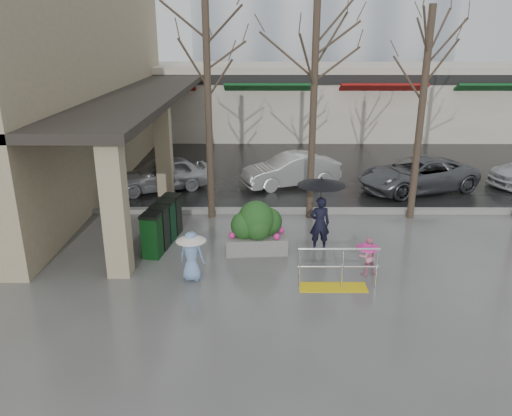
{
  "coord_description": "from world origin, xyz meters",
  "views": [
    {
      "loc": [
        -0.48,
        -11.73,
        5.7
      ],
      "look_at": [
        -0.53,
        0.79,
        1.3
      ],
      "focal_mm": 35.0,
      "sensor_mm": 36.0,
      "label": 1
    }
  ],
  "objects_px": {
    "child_blue": "(192,251)",
    "car_c": "(417,175)",
    "car_a": "(161,174)",
    "tree_west": "(207,55)",
    "handrail": "(336,273)",
    "woman": "(321,203)",
    "child_pink": "(368,253)",
    "tree_midwest": "(316,50)",
    "tree_mideast": "(427,63)",
    "planter": "(256,228)",
    "news_boxes": "(163,224)",
    "car_b": "(291,170)"
  },
  "relations": [
    {
      "from": "tree_west",
      "to": "child_blue",
      "type": "distance_m",
      "value": 6.17
    },
    {
      "from": "tree_midwest",
      "to": "car_a",
      "type": "height_order",
      "value": "tree_midwest"
    },
    {
      "from": "car_a",
      "to": "car_c",
      "type": "distance_m",
      "value": 9.74
    },
    {
      "from": "tree_west",
      "to": "child_blue",
      "type": "relative_size",
      "value": 5.45
    },
    {
      "from": "child_blue",
      "to": "woman",
      "type": "bearing_deg",
      "value": -139.79
    },
    {
      "from": "child_blue",
      "to": "car_c",
      "type": "xyz_separation_m",
      "value": [
        7.64,
        7.34,
        -0.11
      ]
    },
    {
      "from": "child_pink",
      "to": "handrail",
      "type": "bearing_deg",
      "value": 24.68
    },
    {
      "from": "car_c",
      "to": "tree_mideast",
      "type": "bearing_deg",
      "value": -38.91
    },
    {
      "from": "tree_mideast",
      "to": "car_b",
      "type": "bearing_deg",
      "value": 135.84
    },
    {
      "from": "handrail",
      "to": "tree_west",
      "type": "bearing_deg",
      "value": 124.99
    },
    {
      "from": "tree_midwest",
      "to": "car_b",
      "type": "height_order",
      "value": "tree_midwest"
    },
    {
      "from": "tree_midwest",
      "to": "handrail",
      "type": "bearing_deg",
      "value": -88.09
    },
    {
      "from": "woman",
      "to": "tree_midwest",
      "type": "bearing_deg",
      "value": -93.56
    },
    {
      "from": "child_blue",
      "to": "car_a",
      "type": "distance_m",
      "value": 7.66
    },
    {
      "from": "news_boxes",
      "to": "car_a",
      "type": "distance_m",
      "value": 5.32
    },
    {
      "from": "handrail",
      "to": "woman",
      "type": "xyz_separation_m",
      "value": [
        -0.15,
        2.22,
        0.98
      ]
    },
    {
      "from": "tree_west",
      "to": "car_b",
      "type": "xyz_separation_m",
      "value": [
        2.81,
        3.59,
        -4.45
      ]
    },
    {
      "from": "woman",
      "to": "handrail",
      "type": "bearing_deg",
      "value": 90.0
    },
    {
      "from": "tree_west",
      "to": "car_a",
      "type": "bearing_deg",
      "value": 126.06
    },
    {
      "from": "tree_west",
      "to": "child_pink",
      "type": "distance_m",
      "value": 7.41
    },
    {
      "from": "tree_west",
      "to": "car_a",
      "type": "relative_size",
      "value": 1.84
    },
    {
      "from": "tree_mideast",
      "to": "planter",
      "type": "relative_size",
      "value": 3.78
    },
    {
      "from": "handrail",
      "to": "tree_mideast",
      "type": "xyz_separation_m",
      "value": [
        3.14,
        4.8,
        4.48
      ]
    },
    {
      "from": "car_b",
      "to": "child_pink",
      "type": "bearing_deg",
      "value": -10.99
    },
    {
      "from": "handrail",
      "to": "car_c",
      "type": "bearing_deg",
      "value": 61.55
    },
    {
      "from": "handrail",
      "to": "child_pink",
      "type": "relative_size",
      "value": 1.93
    },
    {
      "from": "woman",
      "to": "car_c",
      "type": "bearing_deg",
      "value": -131.99
    },
    {
      "from": "tree_mideast",
      "to": "child_blue",
      "type": "bearing_deg",
      "value": -146.32
    },
    {
      "from": "child_blue",
      "to": "car_a",
      "type": "relative_size",
      "value": 0.34
    },
    {
      "from": "news_boxes",
      "to": "car_a",
      "type": "height_order",
      "value": "car_a"
    },
    {
      "from": "tree_west",
      "to": "car_b",
      "type": "bearing_deg",
      "value": 51.98
    },
    {
      "from": "tree_midwest",
      "to": "child_pink",
      "type": "height_order",
      "value": "tree_midwest"
    },
    {
      "from": "woman",
      "to": "child_blue",
      "type": "xyz_separation_m",
      "value": [
        -3.29,
        -1.8,
        -0.61
      ]
    },
    {
      "from": "woman",
      "to": "child_pink",
      "type": "bearing_deg",
      "value": 120.22
    },
    {
      "from": "car_b",
      "to": "car_c",
      "type": "height_order",
      "value": "same"
    },
    {
      "from": "tree_west",
      "to": "car_c",
      "type": "bearing_deg",
      "value": 21.35
    },
    {
      "from": "tree_midwest",
      "to": "tree_mideast",
      "type": "bearing_deg",
      "value": -0.0
    },
    {
      "from": "car_c",
      "to": "woman",
      "type": "bearing_deg",
      "value": -57.3
    },
    {
      "from": "planter",
      "to": "car_a",
      "type": "height_order",
      "value": "planter"
    },
    {
      "from": "handrail",
      "to": "woman",
      "type": "relative_size",
      "value": 0.91
    },
    {
      "from": "child_pink",
      "to": "car_b",
      "type": "xyz_separation_m",
      "value": [
        -1.42,
        7.67,
        0.06
      ]
    },
    {
      "from": "child_pink",
      "to": "planter",
      "type": "relative_size",
      "value": 0.57
    },
    {
      "from": "child_pink",
      "to": "car_a",
      "type": "distance_m",
      "value": 9.54
    },
    {
      "from": "car_b",
      "to": "car_c",
      "type": "xyz_separation_m",
      "value": [
        4.76,
        -0.63,
        0.0
      ]
    },
    {
      "from": "tree_mideast",
      "to": "car_a",
      "type": "xyz_separation_m",
      "value": [
        -8.67,
        2.98,
        -4.23
      ]
    },
    {
      "from": "tree_mideast",
      "to": "tree_midwest",
      "type": "bearing_deg",
      "value": 180.0
    },
    {
      "from": "tree_west",
      "to": "planter",
      "type": "xyz_separation_m",
      "value": [
        1.48,
        -2.69,
        -4.39
      ]
    },
    {
      "from": "news_boxes",
      "to": "car_a",
      "type": "xyz_separation_m",
      "value": [
        -1.0,
        5.22,
        0.02
      ]
    },
    {
      "from": "tree_west",
      "to": "car_c",
      "type": "height_order",
      "value": "tree_west"
    },
    {
      "from": "tree_west",
      "to": "car_c",
      "type": "xyz_separation_m",
      "value": [
        7.56,
        2.96,
        -4.45
      ]
    }
  ]
}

